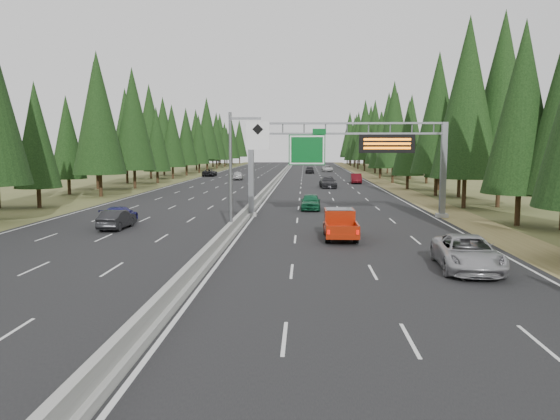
{
  "coord_description": "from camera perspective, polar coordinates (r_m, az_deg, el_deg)",
  "views": [
    {
      "loc": [
        4.84,
        -10.39,
        5.78
      ],
      "look_at": [
        3.45,
        20.0,
        2.32
      ],
      "focal_mm": 35.0,
      "sensor_mm": 36.0,
      "label": 1
    }
  ],
  "objects": [
    {
      "name": "road",
      "position": [
        90.7,
        -0.45,
        2.87
      ],
      "size": [
        32.0,
        260.0,
        0.08
      ],
      "primitive_type": "cube",
      "color": "black",
      "rests_on": "ground"
    },
    {
      "name": "shoulder_right",
      "position": [
        91.5,
        10.77,
        2.78
      ],
      "size": [
        3.6,
        260.0,
        0.06
      ],
      "primitive_type": "cube",
      "color": "olive",
      "rests_on": "ground"
    },
    {
      "name": "shoulder_left",
      "position": [
        93.36,
        -11.44,
        2.83
      ],
      "size": [
        3.6,
        260.0,
        0.06
      ],
      "primitive_type": "cube",
      "color": "#4A5226",
      "rests_on": "ground"
    },
    {
      "name": "median_barrier",
      "position": [
        90.68,
        -0.45,
        3.1
      ],
      "size": [
        0.7,
        260.0,
        0.85
      ],
      "color": "gray",
      "rests_on": "road"
    },
    {
      "name": "sign_gantry",
      "position": [
        45.46,
        7.8,
        5.79
      ],
      "size": [
        16.75,
        0.98,
        7.8
      ],
      "color": "slate",
      "rests_on": "road"
    },
    {
      "name": "hov_sign_pole",
      "position": [
        35.63,
        -4.26,
        4.78
      ],
      "size": [
        2.8,
        0.5,
        8.0
      ],
      "color": "slate",
      "rests_on": "road"
    },
    {
      "name": "tree_row_right",
      "position": [
        93.38,
        13.42,
        8.58
      ],
      "size": [
        11.86,
        246.75,
        18.94
      ],
      "color": "black",
      "rests_on": "ground"
    },
    {
      "name": "tree_row_left",
      "position": [
        86.24,
        -15.74,
        8.58
      ],
      "size": [
        12.02,
        246.08,
        18.94
      ],
      "color": "black",
      "rests_on": "ground"
    },
    {
      "name": "silver_minivan",
      "position": [
        27.14,
        18.98,
        -4.27
      ],
      "size": [
        3.09,
        5.96,
        1.61
      ],
      "primitive_type": "imported",
      "rotation": [
        0.0,
        0.0,
        -0.07
      ],
      "color": "#98979C",
      "rests_on": "road"
    },
    {
      "name": "red_pickup",
      "position": [
        35.02,
        6.26,
        -1.26
      ],
      "size": [
        1.98,
        5.54,
        1.81
      ],
      "color": "black",
      "rests_on": "road"
    },
    {
      "name": "car_ahead_green",
      "position": [
        50.64,
        3.22,
        0.88
      ],
      "size": [
        1.85,
        4.45,
        1.51
      ],
      "primitive_type": "imported",
      "rotation": [
        0.0,
        0.0,
        -0.02
      ],
      "color": "#145735",
      "rests_on": "road"
    },
    {
      "name": "car_ahead_dkred",
      "position": [
        89.25,
        7.97,
        3.28
      ],
      "size": [
        1.9,
        4.9,
        1.59
      ],
      "primitive_type": "imported",
      "rotation": [
        0.0,
        0.0,
        -0.05
      ],
      "color": "#4C0A10",
      "rests_on": "road"
    },
    {
      "name": "car_ahead_dkgrey",
      "position": [
        78.97,
        5.03,
        2.9
      ],
      "size": [
        2.58,
        5.54,
        1.57
      ],
      "primitive_type": "imported",
      "rotation": [
        0.0,
        0.0,
        0.07
      ],
      "color": "black",
      "rests_on": "road"
    },
    {
      "name": "car_ahead_white",
      "position": [
        133.2,
        4.99,
        4.34
      ],
      "size": [
        2.64,
        5.39,
        1.47
      ],
      "primitive_type": "imported",
      "rotation": [
        0.0,
        0.0,
        0.04
      ],
      "color": "silver",
      "rests_on": "road"
    },
    {
      "name": "car_ahead_far",
      "position": [
        123.77,
        3.13,
        4.23
      ],
      "size": [
        1.99,
        4.86,
        1.65
      ],
      "primitive_type": "imported",
      "rotation": [
        0.0,
        0.0,
        0.01
      ],
      "color": "black",
      "rests_on": "road"
    },
    {
      "name": "car_onc_near",
      "position": [
        40.32,
        -16.68,
        -0.94
      ],
      "size": [
        1.56,
        4.17,
        1.36
      ],
      "primitive_type": "imported",
      "rotation": [
        0.0,
        0.0,
        3.11
      ],
      "color": "black",
      "rests_on": "road"
    },
    {
      "name": "car_onc_blue",
      "position": [
        43.06,
        -16.44,
        -0.5
      ],
      "size": [
        1.96,
        4.59,
        1.32
      ],
      "primitive_type": "imported",
      "rotation": [
        0.0,
        0.0,
        3.16
      ],
      "color": "navy",
      "rests_on": "road"
    },
    {
      "name": "car_onc_white",
      "position": [
        98.84,
        -4.42,
        3.62
      ],
      "size": [
        2.11,
        4.63,
        1.54
      ],
      "primitive_type": "imported",
      "rotation": [
        0.0,
        0.0,
        3.21
      ],
      "color": "#B2B2B2",
      "rests_on": "road"
    },
    {
      "name": "car_onc_far",
      "position": [
        111.76,
        -7.37,
        3.9
      ],
      "size": [
        2.51,
        5.35,
        1.48
      ],
      "primitive_type": "imported",
      "rotation": [
        0.0,
        0.0,
        3.15
      ],
      "color": "black",
      "rests_on": "road"
    }
  ]
}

